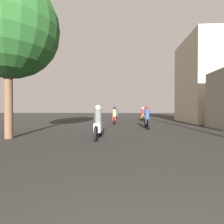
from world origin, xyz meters
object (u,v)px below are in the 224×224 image
motorcycle_black (147,120)px  motorcycle_red (114,117)px  street_tree (8,28)px  motorcycle_orange (143,115)px  building_right_far (208,81)px  motorcycle_silver (98,125)px  motorcycle_blue (117,114)px

motorcycle_black → motorcycle_red: (-2.46, 3.55, 0.00)m
motorcycle_black → street_tree: 9.43m
motorcycle_orange → building_right_far: bearing=-14.2°
street_tree → motorcycle_red: bearing=61.2°
motorcycle_silver → motorcycle_black: bearing=64.4°
street_tree → motorcycle_silver: bearing=2.8°
motorcycle_black → motorcycle_orange: 8.05m
motorcycle_black → motorcycle_blue: bearing=94.6°
motorcycle_red → street_tree: bearing=-121.1°
building_right_far → motorcycle_black: bearing=-138.5°
motorcycle_red → motorcycle_blue: 9.31m
motorcycle_silver → motorcycle_black: 5.20m
motorcycle_silver → motorcycle_black: size_ratio=1.02×
motorcycle_orange → street_tree: bearing=-119.5°
motorcycle_red → motorcycle_orange: (3.03, 4.48, -0.00)m
motorcycle_silver → building_right_far: size_ratio=0.24×
motorcycle_silver → motorcycle_red: size_ratio=0.95×
motorcycle_silver → motorcycle_blue: (0.22, 17.24, -0.01)m
motorcycle_blue → building_right_far: bearing=-29.6°
building_right_far → street_tree: building_right_far is taller
building_right_far → street_tree: (-13.98, -10.82, 0.82)m
motorcycle_black → motorcycle_blue: size_ratio=1.01×
motorcycle_red → motorcycle_black: bearing=-57.5°
motorcycle_silver → motorcycle_orange: bearing=81.7°
building_right_far → motorcycle_red: bearing=-164.2°
motorcycle_blue → street_tree: 18.52m
motorcycle_orange → motorcycle_blue: size_ratio=1.05×
motorcycle_red → motorcycle_orange: bearing=53.7°
motorcycle_orange → motorcycle_black: bearing=-92.9°
motorcycle_blue → street_tree: bearing=-99.1°
motorcycle_silver → motorcycle_red: 7.94m
motorcycle_orange → motorcycle_blue: bearing=124.4°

